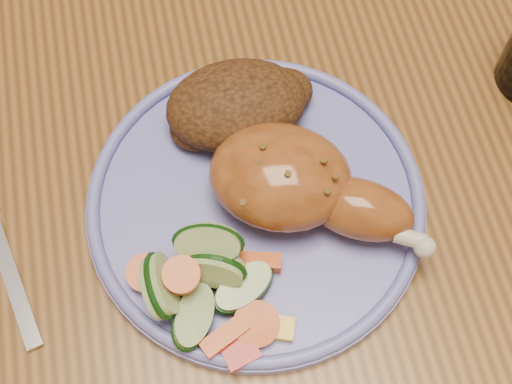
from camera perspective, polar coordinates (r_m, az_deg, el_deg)
The scene contains 8 objects.
ground at distance 1.29m, azimuth 0.70°, elevation -11.17°, with size 4.00×4.00×0.00m, color brown.
dining_table at distance 0.67m, azimuth 1.34°, elevation 3.16°, with size 0.90×1.40×0.75m.
plate at distance 0.55m, azimuth 0.00°, elevation -0.95°, with size 0.26×0.26×0.01m, color #6C6FC4.
plate_rim at distance 0.54m, azimuth 0.00°, elevation -0.46°, with size 0.26×0.26×0.01m, color #6C6FC4.
chicken_leg at distance 0.52m, azimuth 3.49°, elevation 0.60°, with size 0.16×0.14×0.06m.
rice_pilaf at distance 0.56m, azimuth -1.37°, elevation 6.97°, with size 0.12×0.08×0.05m.
vegetable_pile at distance 0.50m, azimuth -4.22°, elevation -7.42°, with size 0.11×0.11×0.06m.
fork at distance 0.57m, azimuth -19.61°, elevation -4.51°, with size 0.05×0.15×0.00m.
Camera 1 is at (-0.08, -0.31, 1.25)m, focal length 50.00 mm.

